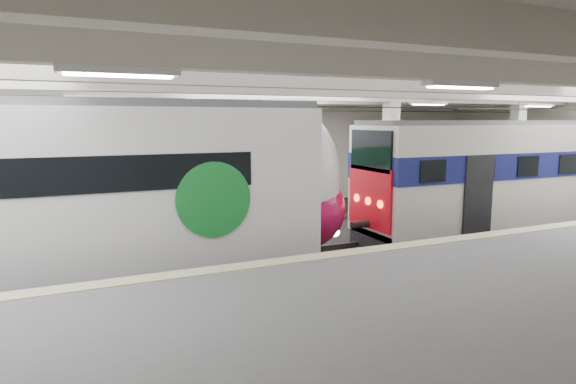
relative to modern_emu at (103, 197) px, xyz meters
name	(u,v)px	position (x,y,z in m)	size (l,w,h in m)	color
station_hall	(343,159)	(6.02, -1.74, 0.88)	(36.00, 24.00, 5.75)	black
modern_emu	(103,197)	(0.00, 0.00, 0.00)	(15.09, 3.11, 4.81)	white
older_rer	(513,175)	(14.47, 0.00, -0.11)	(12.92, 2.85, 4.29)	beige
far_train	(99,178)	(0.15, 5.50, -0.14)	(13.44, 2.89, 4.30)	white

